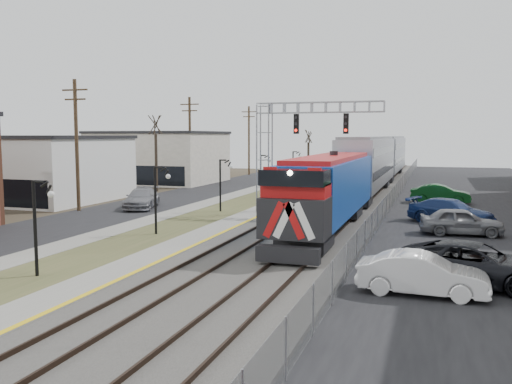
% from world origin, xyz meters
% --- Properties ---
extents(street_west, '(7.00, 120.00, 0.04)m').
position_xyz_m(street_west, '(-11.50, 35.00, 0.02)').
color(street_west, black).
rests_on(street_west, ground).
extents(sidewalk, '(2.00, 120.00, 0.08)m').
position_xyz_m(sidewalk, '(-7.00, 35.00, 0.04)').
color(sidewalk, gray).
rests_on(sidewalk, ground).
extents(grass_median, '(4.00, 120.00, 0.06)m').
position_xyz_m(grass_median, '(-4.00, 35.00, 0.03)').
color(grass_median, '#444B28').
rests_on(grass_median, ground).
extents(platform, '(2.00, 120.00, 0.24)m').
position_xyz_m(platform, '(-1.00, 35.00, 0.12)').
color(platform, gray).
rests_on(platform, ground).
extents(ballast_bed, '(8.00, 120.00, 0.20)m').
position_xyz_m(ballast_bed, '(4.00, 35.00, 0.10)').
color(ballast_bed, '#595651').
rests_on(ballast_bed, ground).
extents(parking_lot, '(16.00, 120.00, 0.04)m').
position_xyz_m(parking_lot, '(16.00, 35.00, 0.02)').
color(parking_lot, black).
rests_on(parking_lot, ground).
extents(platform_edge, '(0.24, 120.00, 0.01)m').
position_xyz_m(platform_edge, '(-0.12, 35.00, 0.24)').
color(platform_edge, gold).
rests_on(platform_edge, platform).
extents(track_near, '(1.58, 120.00, 0.15)m').
position_xyz_m(track_near, '(2.00, 35.00, 0.28)').
color(track_near, '#2D2119').
rests_on(track_near, ballast_bed).
extents(track_far, '(1.58, 120.00, 0.15)m').
position_xyz_m(track_far, '(5.50, 35.00, 0.28)').
color(track_far, '#2D2119').
rests_on(track_far, ballast_bed).
extents(train, '(3.00, 63.05, 5.33)m').
position_xyz_m(train, '(5.50, 45.20, 2.88)').
color(train, '#1548AF').
rests_on(train, ground).
extents(signal_gantry, '(9.00, 1.07, 8.15)m').
position_xyz_m(signal_gantry, '(1.22, 27.99, 5.59)').
color(signal_gantry, gray).
rests_on(signal_gantry, ground).
extents(lampposts, '(0.14, 62.14, 4.00)m').
position_xyz_m(lampposts, '(-4.00, 18.29, 2.00)').
color(lampposts, black).
rests_on(lampposts, ground).
extents(utility_poles, '(0.28, 80.28, 10.00)m').
position_xyz_m(utility_poles, '(-14.50, 25.00, 5.00)').
color(utility_poles, '#4C3823').
rests_on(utility_poles, ground).
extents(fence, '(0.04, 120.00, 1.60)m').
position_xyz_m(fence, '(8.20, 35.00, 0.80)').
color(fence, gray).
rests_on(fence, ground).
extents(buildings_west, '(14.00, 67.00, 7.00)m').
position_xyz_m(buildings_west, '(-21.00, 24.21, 3.01)').
color(buildings_west, beige).
rests_on(buildings_west, ground).
extents(bare_trees, '(12.30, 42.30, 5.95)m').
position_xyz_m(bare_trees, '(-12.66, 38.91, 2.70)').
color(bare_trees, '#382D23').
rests_on(bare_trees, ground).
extents(car_lot_b, '(4.69, 1.80, 1.52)m').
position_xyz_m(car_lot_b, '(11.07, 10.27, 0.76)').
color(car_lot_b, white).
rests_on(car_lot_b, ground).
extents(car_lot_c, '(6.36, 3.96, 1.64)m').
position_xyz_m(car_lot_c, '(12.95, 12.31, 0.82)').
color(car_lot_c, black).
rests_on(car_lot_c, ground).
extents(car_lot_d, '(6.03, 4.18, 1.62)m').
position_xyz_m(car_lot_d, '(12.48, 27.53, 0.81)').
color(car_lot_d, navy).
rests_on(car_lot_d, ground).
extents(car_lot_e, '(4.82, 2.29, 1.59)m').
position_xyz_m(car_lot_e, '(12.94, 23.37, 0.80)').
color(car_lot_e, slate).
rests_on(car_lot_e, ground).
extents(car_lot_f, '(4.91, 1.72, 1.62)m').
position_xyz_m(car_lot_f, '(11.88, 38.48, 0.81)').
color(car_lot_f, '#0D4117').
rests_on(car_lot_f, ground).
extents(car_street_b, '(3.76, 5.78, 1.56)m').
position_xyz_m(car_street_b, '(-10.67, 27.82, 0.78)').
color(car_street_b, gray).
rests_on(car_street_b, ground).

